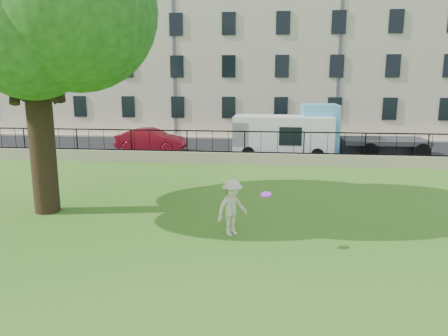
# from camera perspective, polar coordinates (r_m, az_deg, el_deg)

# --- Properties ---
(ground) EXTENTS (120.00, 120.00, 0.00)m
(ground) POSITION_cam_1_polar(r_m,az_deg,el_deg) (11.12, -1.70, -11.52)
(ground) COLOR #366C19
(ground) RESTS_ON ground
(retaining_wall) EXTENTS (50.00, 0.40, 0.60)m
(retaining_wall) POSITION_cam_1_polar(r_m,az_deg,el_deg) (22.53, 2.69, 1.26)
(retaining_wall) COLOR tan
(retaining_wall) RESTS_ON ground
(iron_railing) EXTENTS (50.00, 0.05, 1.13)m
(iron_railing) POSITION_cam_1_polar(r_m,az_deg,el_deg) (22.40, 2.71, 3.40)
(iron_railing) COLOR black
(iron_railing) RESTS_ON retaining_wall
(street) EXTENTS (60.00, 9.00, 0.01)m
(street) POSITION_cam_1_polar(r_m,az_deg,el_deg) (27.21, 3.37, 2.43)
(street) COLOR black
(street) RESTS_ON ground
(sidewalk) EXTENTS (60.00, 1.40, 0.12)m
(sidewalk) POSITION_cam_1_polar(r_m,az_deg,el_deg) (32.34, 3.90, 4.00)
(sidewalk) COLOR tan
(sidewalk) RESTS_ON ground
(building_row) EXTENTS (56.40, 10.40, 13.80)m
(building_row) POSITION_cam_1_polar(r_m,az_deg,el_deg) (37.79, 4.49, 15.52)
(building_row) COLOR beige
(building_row) RESTS_ON ground
(man) EXTENTS (1.15, 1.16, 1.61)m
(man) POSITION_cam_1_polar(r_m,az_deg,el_deg) (12.32, 1.07, -5.19)
(man) COLOR beige
(man) RESTS_ON ground
(frisbee) EXTENTS (0.36, 0.35, 0.12)m
(frisbee) POSITION_cam_1_polar(r_m,az_deg,el_deg) (11.12, 5.52, -3.47)
(frisbee) COLOR #AF27E0
(red_sedan) EXTENTS (4.28, 1.74, 1.38)m
(red_sedan) POSITION_cam_1_polar(r_m,az_deg,el_deg) (26.82, -9.50, 3.64)
(red_sedan) COLOR maroon
(red_sedan) RESTS_ON street
(white_van) EXTENTS (5.55, 2.34, 2.30)m
(white_van) POSITION_cam_1_polar(r_m,az_deg,el_deg) (24.73, 7.74, 4.09)
(white_van) COLOR silver
(white_van) RESTS_ON street
(blue_truck) EXTENTS (6.99, 2.65, 2.90)m
(blue_truck) POSITION_cam_1_polar(r_m,az_deg,el_deg) (26.16, 17.65, 4.73)
(blue_truck) COLOR #5FAEDF
(blue_truck) RESTS_ON street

